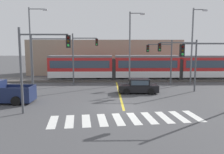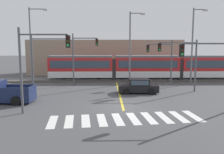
{
  "view_description": "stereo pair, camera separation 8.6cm",
  "coord_description": "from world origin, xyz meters",
  "px_view_note": "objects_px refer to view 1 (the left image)",
  "views": [
    {
      "loc": [
        -1.34,
        -18.86,
        5.03
      ],
      "look_at": [
        -0.75,
        6.87,
        1.6
      ],
      "focal_mm": 38.0,
      "sensor_mm": 36.0,
      "label": 1
    },
    {
      "loc": [
        -1.25,
        -18.86,
        5.03
      ],
      "look_at": [
        -0.75,
        6.87,
        1.6
      ],
      "focal_mm": 38.0,
      "sensor_mm": 36.0,
      "label": 2
    }
  ],
  "objects_px": {
    "traffic_light_far_right": "(163,56)",
    "street_lamp_east": "(193,42)",
    "light_rail_tram": "(146,66)",
    "traffic_light_mid_right": "(182,57)",
    "traffic_light_near_left": "(37,58)",
    "street_lamp_centre": "(131,44)",
    "traffic_light_mid_left": "(45,54)",
    "street_lamp_west": "(32,42)",
    "traffic_light_near_right": "(211,63)",
    "pickup_truck": "(1,93)",
    "traffic_light_far_left": "(81,52)",
    "sedan_crossing": "(138,86)"
  },
  "relations": [
    {
      "from": "street_lamp_east",
      "to": "traffic_light_mid_left",
      "type": "bearing_deg",
      "value": -165.84
    },
    {
      "from": "sedan_crossing",
      "to": "traffic_light_near_right",
      "type": "bearing_deg",
      "value": -60.21
    },
    {
      "from": "traffic_light_near_right",
      "to": "street_lamp_east",
      "type": "relative_size",
      "value": 0.58
    },
    {
      "from": "traffic_light_mid_left",
      "to": "street_lamp_west",
      "type": "distance_m",
      "value": 5.57
    },
    {
      "from": "sedan_crossing",
      "to": "traffic_light_far_left",
      "type": "relative_size",
      "value": 0.65
    },
    {
      "from": "sedan_crossing",
      "to": "street_lamp_west",
      "type": "distance_m",
      "value": 15.14
    },
    {
      "from": "pickup_truck",
      "to": "traffic_light_mid_left",
      "type": "height_order",
      "value": "traffic_light_mid_left"
    },
    {
      "from": "street_lamp_centre",
      "to": "traffic_light_mid_right",
      "type": "bearing_deg",
      "value": -47.19
    },
    {
      "from": "street_lamp_east",
      "to": "traffic_light_mid_right",
      "type": "bearing_deg",
      "value": -119.84
    },
    {
      "from": "traffic_light_far_left",
      "to": "street_lamp_east",
      "type": "xyz_separation_m",
      "value": [
        14.49,
        0.87,
        1.25
      ]
    },
    {
      "from": "traffic_light_near_right",
      "to": "street_lamp_east",
      "type": "height_order",
      "value": "street_lamp_east"
    },
    {
      "from": "traffic_light_mid_right",
      "to": "street_lamp_east",
      "type": "bearing_deg",
      "value": 60.16
    },
    {
      "from": "street_lamp_centre",
      "to": "traffic_light_mid_left",
      "type": "bearing_deg",
      "value": -155.26
    },
    {
      "from": "traffic_light_far_right",
      "to": "street_lamp_east",
      "type": "height_order",
      "value": "street_lamp_east"
    },
    {
      "from": "traffic_light_far_right",
      "to": "traffic_light_mid_right",
      "type": "height_order",
      "value": "traffic_light_far_right"
    },
    {
      "from": "street_lamp_west",
      "to": "street_lamp_east",
      "type": "distance_m",
      "value": 20.86
    },
    {
      "from": "traffic_light_far_right",
      "to": "street_lamp_west",
      "type": "xyz_separation_m",
      "value": [
        -16.61,
        1.38,
        1.81
      ]
    },
    {
      "from": "pickup_truck",
      "to": "traffic_light_far_right",
      "type": "height_order",
      "value": "traffic_light_far_right"
    },
    {
      "from": "sedan_crossing",
      "to": "street_lamp_west",
      "type": "relative_size",
      "value": 0.43
    },
    {
      "from": "traffic_light_mid_left",
      "to": "sedan_crossing",
      "type": "bearing_deg",
      "value": -8.7
    },
    {
      "from": "light_rail_tram",
      "to": "traffic_light_mid_right",
      "type": "relative_size",
      "value": 4.96
    },
    {
      "from": "street_lamp_west",
      "to": "street_lamp_centre",
      "type": "distance_m",
      "value": 12.76
    },
    {
      "from": "traffic_light_mid_left",
      "to": "traffic_light_near_right",
      "type": "bearing_deg",
      "value": -32.17
    },
    {
      "from": "sedan_crossing",
      "to": "traffic_light_far_right",
      "type": "relative_size",
      "value": 0.74
    },
    {
      "from": "traffic_light_mid_right",
      "to": "street_lamp_west",
      "type": "xyz_separation_m",
      "value": [
        -17.77,
        5.45,
        1.69
      ]
    },
    {
      "from": "pickup_truck",
      "to": "traffic_light_far_right",
      "type": "distance_m",
      "value": 18.82
    },
    {
      "from": "traffic_light_far_right",
      "to": "street_lamp_east",
      "type": "bearing_deg",
      "value": 17.22
    },
    {
      "from": "traffic_light_near_left",
      "to": "street_lamp_east",
      "type": "height_order",
      "value": "street_lamp_east"
    },
    {
      "from": "traffic_light_near_right",
      "to": "street_lamp_centre",
      "type": "relative_size",
      "value": 0.61
    },
    {
      "from": "traffic_light_mid_left",
      "to": "traffic_light_far_left",
      "type": "height_order",
      "value": "traffic_light_far_left"
    },
    {
      "from": "traffic_light_near_right",
      "to": "traffic_light_mid_left",
      "type": "bearing_deg",
      "value": 147.83
    },
    {
      "from": "traffic_light_far_right",
      "to": "traffic_light_near_left",
      "type": "distance_m",
      "value": 17.2
    },
    {
      "from": "traffic_light_near_left",
      "to": "street_lamp_centre",
      "type": "bearing_deg",
      "value": 58.95
    },
    {
      "from": "traffic_light_near_left",
      "to": "light_rail_tram",
      "type": "bearing_deg",
      "value": 57.29
    },
    {
      "from": "traffic_light_near_left",
      "to": "street_lamp_centre",
      "type": "xyz_separation_m",
      "value": [
        8.19,
        13.61,
        1.08
      ]
    },
    {
      "from": "light_rail_tram",
      "to": "traffic_light_far_right",
      "type": "height_order",
      "value": "traffic_light_far_right"
    },
    {
      "from": "traffic_light_far_left",
      "to": "sedan_crossing",
      "type": "bearing_deg",
      "value": -38.63
    },
    {
      "from": "street_lamp_centre",
      "to": "street_lamp_east",
      "type": "bearing_deg",
      "value": -0.24
    },
    {
      "from": "pickup_truck",
      "to": "traffic_light_near_left",
      "type": "relative_size",
      "value": 0.86
    },
    {
      "from": "traffic_light_far_left",
      "to": "street_lamp_centre",
      "type": "xyz_separation_m",
      "value": [
        6.38,
        0.9,
        1.02
      ]
    },
    {
      "from": "light_rail_tram",
      "to": "traffic_light_far_right",
      "type": "bearing_deg",
      "value": -74.39
    },
    {
      "from": "street_lamp_centre",
      "to": "light_rail_tram",
      "type": "bearing_deg",
      "value": 50.84
    },
    {
      "from": "traffic_light_mid_left",
      "to": "street_lamp_east",
      "type": "relative_size",
      "value": 0.64
    },
    {
      "from": "traffic_light_near_right",
      "to": "traffic_light_near_left",
      "type": "bearing_deg",
      "value": 179.48
    },
    {
      "from": "traffic_light_far_left",
      "to": "traffic_light_near_right",
      "type": "relative_size",
      "value": 1.15
    },
    {
      "from": "pickup_truck",
      "to": "traffic_light_far_left",
      "type": "distance_m",
      "value": 11.63
    },
    {
      "from": "traffic_light_mid_right",
      "to": "street_lamp_centre",
      "type": "relative_size",
      "value": 0.61
    },
    {
      "from": "sedan_crossing",
      "to": "pickup_truck",
      "type": "height_order",
      "value": "pickup_truck"
    },
    {
      "from": "traffic_light_mid_left",
      "to": "traffic_light_far_right",
      "type": "height_order",
      "value": "traffic_light_mid_left"
    },
    {
      "from": "traffic_light_far_left",
      "to": "street_lamp_west",
      "type": "relative_size",
      "value": 0.66
    }
  ]
}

